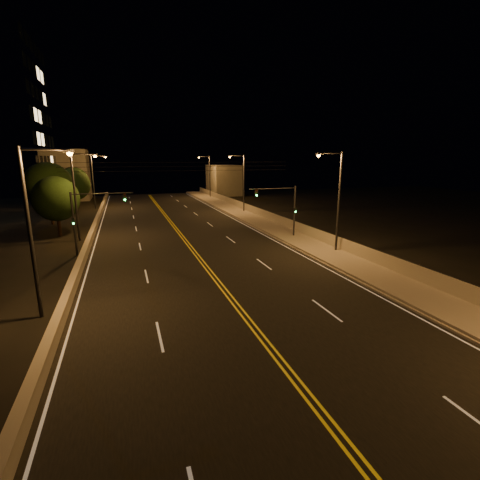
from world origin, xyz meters
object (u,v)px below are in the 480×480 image
object	(u,v)px
streetlight_5	(78,191)
tree_2	(74,185)
streetlight_3	(208,174)
traffic_signal_right	(285,205)
streetlight_4	(35,222)
tree_1	(48,185)
tree_3	(74,182)
streetlight_1	(336,196)
tree_0	(56,199)
traffic_signal_left	(87,214)
streetlight_6	(95,178)
streetlight_2	(242,180)

from	to	relation	value
streetlight_5	tree_2	size ratio (longest dim) A/B	1.31
streetlight_3	traffic_signal_right	bearing A→B (deg)	-92.27
streetlight_4	tree_1	xyz separation A→B (m)	(-4.49, 29.43, -0.17)
tree_3	streetlight_4	bearing A→B (deg)	-85.51
tree_3	tree_2	bearing A→B (deg)	-83.36
tree_3	streetlight_5	bearing A→B (deg)	-82.64
streetlight_1	tree_0	bearing A→B (deg)	147.24
traffic_signal_left	tree_3	distance (m)	35.06
traffic_signal_right	tree_3	world-z (taller)	tree_3
streetlight_3	traffic_signal_left	bearing A→B (deg)	-116.81
streetlight_6	traffic_signal_left	distance (m)	30.41
streetlight_2	traffic_signal_left	size ratio (longest dim) A/B	1.60
tree_1	streetlight_6	bearing A→B (deg)	71.54
traffic_signal_left	tree_2	xyz separation A→B (m)	(-4.16, 28.42, 0.68)
streetlight_5	tree_3	size ratio (longest dim) A/B	1.29
traffic_signal_right	streetlight_3	bearing A→B (deg)	87.73
streetlight_5	tree_0	world-z (taller)	streetlight_5
traffic_signal_left	tree_1	xyz separation A→B (m)	(-5.67, 16.90, 1.39)
traffic_signal_right	tree_3	xyz separation A→B (m)	(-23.54, 34.71, 0.75)
traffic_signal_left	tree_3	bearing A→B (deg)	98.03
streetlight_2	streetlight_5	size ratio (longest dim) A/B	1.00
traffic_signal_right	tree_0	distance (m)	24.02
streetlight_2	tree_1	size ratio (longest dim) A/B	1.12
tree_2	traffic_signal_right	bearing A→B (deg)	-51.25
tree_1	tree_3	bearing A→B (deg)	87.50
streetlight_2	tree_2	bearing A→B (deg)	157.35
traffic_signal_left	streetlight_6	bearing A→B (deg)	92.24
streetlight_3	tree_1	bearing A→B (deg)	-138.23
streetlight_3	traffic_signal_left	distance (m)	44.89
streetlight_4	streetlight_5	world-z (taller)	same
streetlight_1	traffic_signal_left	bearing A→B (deg)	162.16
tree_0	tree_3	bearing A→B (deg)	92.71
streetlight_3	tree_2	distance (m)	27.04
traffic_signal_left	streetlight_5	bearing A→B (deg)	101.23
streetlight_1	streetlight_4	xyz separation A→B (m)	(-21.42, -6.01, 0.00)
tree_2	streetlight_1	bearing A→B (deg)	-55.07
streetlight_3	tree_0	size ratio (longest dim) A/B	1.37
streetlight_6	tree_3	distance (m)	5.78
streetlight_1	traffic_signal_left	distance (m)	21.31
streetlight_1	traffic_signal_right	size ratio (longest dim) A/B	1.60
streetlight_5	streetlight_6	size ratio (longest dim) A/B	1.00
traffic_signal_right	tree_1	xyz separation A→B (m)	(-24.32, 16.90, 1.39)
streetlight_2	tree_0	distance (m)	25.70
streetlight_3	streetlight_6	bearing A→B (deg)	-155.64
tree_0	tree_2	world-z (taller)	tree_2
tree_1	tree_2	bearing A→B (deg)	82.53
streetlight_3	streetlight_5	world-z (taller)	same
streetlight_6	streetlight_5	bearing A→B (deg)	-90.00
streetlight_2	traffic_signal_left	bearing A→B (deg)	-137.97
streetlight_3	streetlight_4	world-z (taller)	same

